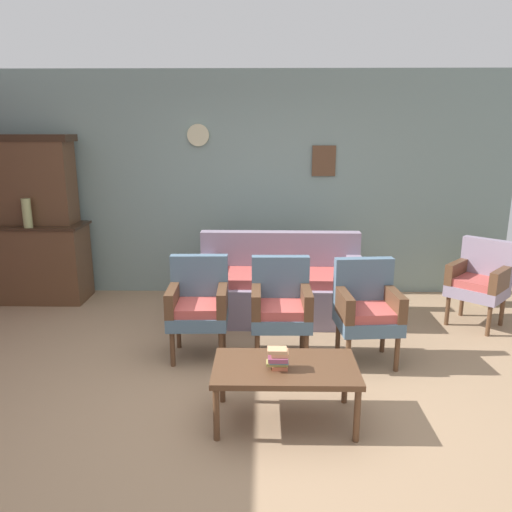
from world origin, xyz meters
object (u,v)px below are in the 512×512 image
at_px(wingback_chair_by_fireplace, 480,279).
at_px(book_stack_on_table, 278,358).
at_px(armchair_near_couch_end, 198,302).
at_px(armchair_near_cabinet, 281,304).
at_px(coffee_table, 285,371).
at_px(floral_couch, 280,288).
at_px(side_cabinet, 39,262).
at_px(floor_vase_by_wall, 491,275).
at_px(vase_on_cabinet, 27,213).
at_px(armchair_by_doorway, 367,307).

bearing_deg(wingback_chair_by_fireplace, book_stack_on_table, -138.92).
distance_m(armchair_near_couch_end, wingback_chair_by_fireplace, 2.94).
xyz_separation_m(armchair_near_couch_end, book_stack_on_table, (0.68, -1.11, 0.00)).
distance_m(armchair_near_cabinet, coffee_table, 1.04).
xyz_separation_m(floral_couch, wingback_chair_by_fireplace, (2.07, -0.20, 0.17)).
xyz_separation_m(armchair_near_couch_end, wingback_chair_by_fireplace, (2.84, 0.77, 0.00)).
bearing_deg(side_cabinet, floor_vase_by_wall, -1.07).
bearing_deg(armchair_near_couch_end, vase_on_cabinet, 148.16).
xyz_separation_m(wingback_chair_by_fireplace, floor_vase_by_wall, (0.41, 0.62, -0.14)).
xyz_separation_m(armchair_by_doorway, wingback_chair_by_fireplace, (1.35, 0.86, 0.00)).
bearing_deg(floor_vase_by_wall, armchair_near_couch_end, -156.84).
xyz_separation_m(armchair_near_cabinet, book_stack_on_table, (-0.05, -1.08, 0.00)).
relative_size(armchair_near_couch_end, coffee_table, 0.90).
relative_size(side_cabinet, vase_on_cabinet, 3.49).
relative_size(side_cabinet, wingback_chair_by_fireplace, 1.28).
bearing_deg(wingback_chair_by_fireplace, coffee_table, -139.01).
xyz_separation_m(vase_on_cabinet, floor_vase_by_wall, (5.35, 0.09, -0.73)).
bearing_deg(book_stack_on_table, vase_on_cabinet, 139.09).
bearing_deg(armchair_by_doorway, wingback_chair_by_fireplace, 32.43).
distance_m(vase_on_cabinet, wingback_chair_by_fireplace, 5.00).
distance_m(armchair_near_cabinet, wingback_chair_by_fireplace, 2.25).
xyz_separation_m(armchair_near_cabinet, floor_vase_by_wall, (2.51, 1.42, -0.14)).
height_order(side_cabinet, vase_on_cabinet, vase_on_cabinet).
height_order(floral_couch, book_stack_on_table, floral_couch).
distance_m(side_cabinet, coffee_table, 3.82).
bearing_deg(armchair_by_doorway, floor_vase_by_wall, 40.00).
xyz_separation_m(side_cabinet, armchair_near_cabinet, (2.85, -1.52, 0.03)).
height_order(floral_couch, wingback_chair_by_fireplace, same).
xyz_separation_m(side_cabinet, floor_vase_by_wall, (5.36, -0.10, -0.10)).
relative_size(wingback_chair_by_fireplace, coffee_table, 0.90).
xyz_separation_m(coffee_table, floor_vase_by_wall, (2.52, 2.45, -0.01)).
bearing_deg(floor_vase_by_wall, armchair_near_cabinet, -150.55).
relative_size(side_cabinet, armchair_near_cabinet, 1.28).
height_order(side_cabinet, armchair_near_cabinet, side_cabinet).
xyz_separation_m(armchair_by_doorway, book_stack_on_table, (-0.80, -1.02, 0.00)).
distance_m(armchair_near_couch_end, coffee_table, 1.29).
height_order(armchair_near_cabinet, book_stack_on_table, armchair_near_cabinet).
bearing_deg(armchair_near_couch_end, side_cabinet, 144.75).
bearing_deg(armchair_near_cabinet, coffee_table, -90.16).
distance_m(armchair_near_couch_end, book_stack_on_table, 1.30).
distance_m(armchair_near_cabinet, floor_vase_by_wall, 2.89).
bearing_deg(floor_vase_by_wall, vase_on_cabinet, -179.05).
xyz_separation_m(side_cabinet, armchair_by_doorway, (3.60, -1.58, 0.03)).
distance_m(vase_on_cabinet, armchair_near_cabinet, 3.19).
height_order(coffee_table, floor_vase_by_wall, floor_vase_by_wall).
height_order(floral_couch, armchair_near_cabinet, same).
bearing_deg(coffee_table, armchair_near_couch_end, 124.82).
relative_size(floral_couch, book_stack_on_table, 11.79).
distance_m(armchair_near_couch_end, armchair_near_cabinet, 0.74).
bearing_deg(floor_vase_by_wall, side_cabinet, 178.93).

